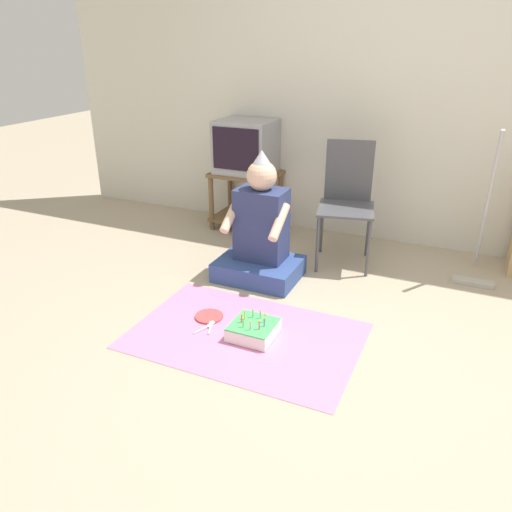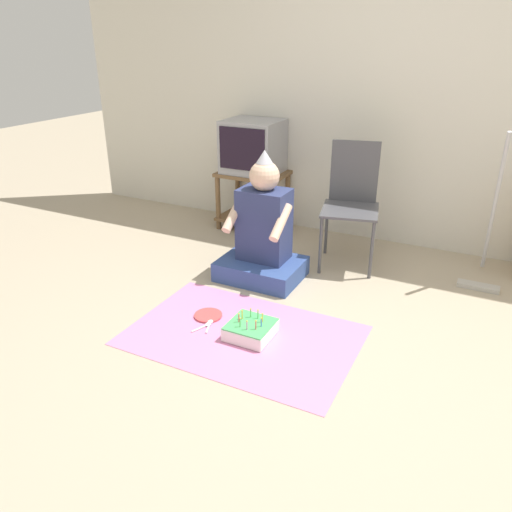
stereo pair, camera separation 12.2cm
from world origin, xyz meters
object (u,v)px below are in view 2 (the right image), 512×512
object	(u,v)px
dust_mop	(487,244)
birthday_cake	(251,329)
folding_chair	(352,197)
paper_plate	(208,315)
person_seated	(263,237)
tv	(253,146)

from	to	relation	value
dust_mop	birthday_cake	xyz separation A→B (m)	(-1.15, -1.36, -0.26)
folding_chair	paper_plate	distance (m)	1.44
person_seated	tv	bearing A→B (deg)	120.77
tv	paper_plate	bearing A→B (deg)	-73.03
dust_mop	person_seated	bearing A→B (deg)	-157.48
tv	dust_mop	distance (m)	2.05
folding_chair	tv	bearing A→B (deg)	161.43
dust_mop	person_seated	xyz separation A→B (m)	(-1.44, -0.60, 0.01)
folding_chair	dust_mop	bearing A→B (deg)	2.43
dust_mop	birthday_cake	world-z (taller)	dust_mop
dust_mop	birthday_cake	size ratio (longest dim) A/B	4.25
paper_plate	person_seated	bearing A→B (deg)	85.55
person_seated	birthday_cake	world-z (taller)	person_seated
person_seated	birthday_cake	distance (m)	0.85
folding_chair	paper_plate	world-z (taller)	folding_chair
tv	person_seated	distance (m)	1.13
folding_chair	person_seated	size ratio (longest dim) A/B	0.99
tv	dust_mop	world-z (taller)	dust_mop
folding_chair	dust_mop	size ratio (longest dim) A/B	0.84
person_seated	paper_plate	bearing A→B (deg)	-94.45
tv	folding_chair	bearing A→B (deg)	-18.57
birthday_cake	paper_plate	world-z (taller)	birthday_cake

